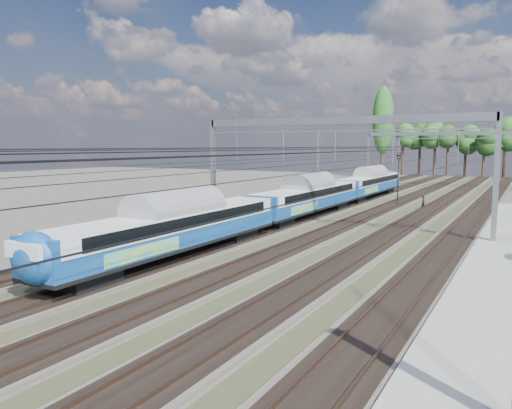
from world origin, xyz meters
The scene contains 8 objects.
track_bed centered at (0.00, 45.00, 0.10)m, with size 21.00×130.00×0.34m.
platform centered at (12.00, 20.00, 0.15)m, with size 3.00×70.00×0.30m, color gray.
catenary centered at (0.33, 52.69, 6.40)m, with size 25.65×130.00×9.00m.
tree_belt centered at (6.87, 94.45, 8.24)m, with size 38.84×101.59×11.98m.
poplar centered at (-14.50, 98.00, 11.89)m, with size 4.40×4.40×19.04m.
emu_train centered at (-4.50, 35.23, 2.43)m, with size 2.83×59.87×4.14m.
worker centered at (3.68, 47.06, 0.78)m, with size 0.57×0.38×1.57m, color black.
signal_near centered at (0.34, 49.60, 3.78)m, with size 0.39×0.35×5.98m.
Camera 1 is at (13.67, -7.26, 6.77)m, focal length 35.00 mm.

